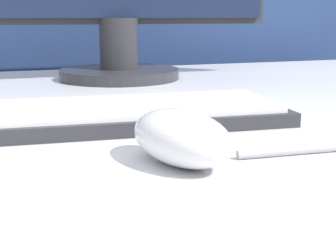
{
  "coord_description": "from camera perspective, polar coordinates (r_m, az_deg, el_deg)",
  "views": [
    {
      "loc": [
        -0.14,
        -0.56,
        0.83
      ],
      "look_at": [
        -0.01,
        -0.17,
        0.73
      ],
      "focal_mm": 50.0,
      "sensor_mm": 36.0,
      "label": 1
    }
  ],
  "objects": [
    {
      "name": "partition_panel",
      "position": [
        1.3,
        -12.0,
        -0.74
      ],
      "size": [
        5.0,
        0.03,
        1.03
      ],
      "color": "navy",
      "rests_on": "ground_plane"
    },
    {
      "name": "pen",
      "position": [
        0.45,
        16.75,
        -2.75
      ],
      "size": [
        0.14,
        0.02,
        0.01
      ],
      "rotation": [
        0.0,
        0.0,
        -0.07
      ],
      "color": "#99999E",
      "rests_on": "desk"
    },
    {
      "name": "keyboard",
      "position": [
        0.54,
        -7.22,
        1.37
      ],
      "size": [
        0.42,
        0.17,
        0.02
      ],
      "rotation": [
        0.0,
        0.0,
        -0.08
      ],
      "color": "#28282D",
      "rests_on": "desk"
    },
    {
      "name": "computer_mouse_near",
      "position": [
        0.39,
        1.57,
        -1.39
      ],
      "size": [
        0.09,
        0.12,
        0.05
      ],
      "rotation": [
        0.0,
        0.0,
        0.31
      ],
      "color": "white",
      "rests_on": "desk"
    }
  ]
}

